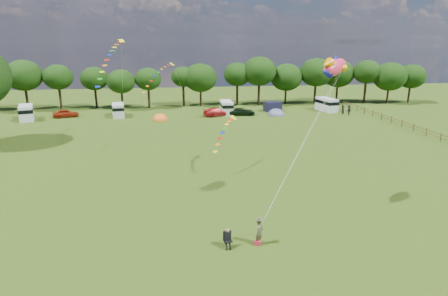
{
  "coord_description": "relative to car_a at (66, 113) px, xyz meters",
  "views": [
    {
      "loc": [
        -4.57,
        -24.18,
        13.24
      ],
      "look_at": [
        0.0,
        8.0,
        4.0
      ],
      "focal_mm": 30.0,
      "sensor_mm": 36.0,
      "label": 1
    }
  ],
  "objects": [
    {
      "name": "car_d",
      "position": [
        32.08,
        -2.44,
        -0.07
      ],
      "size": [
        5.29,
        2.98,
        1.37
      ],
      "primitive_type": "imported",
      "rotation": [
        0.0,
        0.0,
        1.42
      ],
      "color": "black",
      "rests_on": "ground"
    },
    {
      "name": "camp_chair",
      "position": [
        22.45,
        -48.3,
        0.07
      ],
      "size": [
        0.61,
        0.61,
        1.36
      ],
      "rotation": [
        0.0,
        0.0,
        0.13
      ],
      "color": "#99999E",
      "rests_on": "ground"
    },
    {
      "name": "tree_line",
      "position": [
        28.95,
        8.82,
        5.6
      ],
      "size": [
        102.98,
        10.98,
        10.27
      ],
      "color": "black",
      "rests_on": "ground"
    },
    {
      "name": "fish_kite",
      "position": [
        31.25,
        -43.13,
        10.64
      ],
      "size": [
        3.28,
        2.93,
        1.87
      ],
      "rotation": [
        0.0,
        -0.21,
        0.69
      ],
      "color": "#F82F52",
      "rests_on": "ground"
    },
    {
      "name": "campervan_b",
      "position": [
        9.41,
        -0.52,
        0.52
      ],
      "size": [
        2.67,
        5.04,
        2.36
      ],
      "rotation": [
        0.0,
        0.0,
        1.7
      ],
      "color": "silver",
      "rests_on": "ground"
    },
    {
      "name": "campervan_d",
      "position": [
        49.54,
        -0.39,
        0.62
      ],
      "size": [
        3.03,
        5.51,
        2.56
      ],
      "rotation": [
        0.0,
        0.0,
        1.73
      ],
      "color": "silver",
      "rests_on": "ground"
    },
    {
      "name": "walker_b",
      "position": [
        51.95,
        -5.12,
        0.17
      ],
      "size": [
        1.31,
        0.94,
        1.84
      ],
      "primitive_type": "imported",
      "rotation": [
        0.0,
        0.0,
        3.51
      ],
      "color": "black",
      "rests_on": "ground"
    },
    {
      "name": "car_a",
      "position": [
        0.0,
        0.0,
        0.0
      ],
      "size": [
        4.81,
        2.95,
        1.5
      ],
      "primitive_type": "imported",
      "rotation": [
        0.0,
        0.0,
        1.85
      ],
      "color": "maroon",
      "rests_on": "ground"
    },
    {
      "name": "streamer_kite_b",
      "position": [
        17.83,
        -26.15,
        8.85
      ],
      "size": [
        4.16,
        4.66,
        3.78
      ],
      "rotation": [
        0.0,
        0.0,
        1.11
      ],
      "color": "gold",
      "rests_on": "ground"
    },
    {
      "name": "campervan_c",
      "position": [
        29.41,
        -0.66,
        0.57
      ],
      "size": [
        2.2,
        5.04,
        2.46
      ],
      "rotation": [
        0.0,
        0.0,
        1.56
      ],
      "color": "silver",
      "rests_on": "ground"
    },
    {
      "name": "campervan_a",
      "position": [
        -6.13,
        -1.54,
        0.64
      ],
      "size": [
        3.72,
        5.7,
        2.59
      ],
      "rotation": [
        0.0,
        0.0,
        1.87
      ],
      "color": "silver",
      "rests_on": "ground"
    },
    {
      "name": "tent_orange",
      "position": [
        17.02,
        -4.78,
        -0.73
      ],
      "size": [
        2.83,
        3.1,
        2.21
      ],
      "color": "orange",
      "rests_on": "ground"
    },
    {
      "name": "awning_navy",
      "position": [
        38.9,
        0.83,
        0.18
      ],
      "size": [
        3.47,
        3.06,
        1.86
      ],
      "primitive_type": "cube",
      "rotation": [
        0.0,
        0.0,
        0.24
      ],
      "color": "black",
      "rests_on": "ground"
    },
    {
      "name": "walker_a",
      "position": [
        51.19,
        -4.01,
        0.11
      ],
      "size": [
        0.97,
        0.92,
        1.71
      ],
      "primitive_type": "imported",
      "rotation": [
        0.0,
        0.0,
        3.81
      ],
      "color": "black",
      "rests_on": "ground"
    },
    {
      "name": "streamer_kite_a",
      "position": [
        11.67,
        -19.23,
        10.81
      ],
      "size": [
        3.43,
        5.57,
        5.79
      ],
      "rotation": [
        0.0,
        0.0,
        0.48
      ],
      "color": "#FAF603",
      "rests_on": "ground"
    },
    {
      "name": "fence",
      "position": [
        55.65,
        -11.67,
        -0.05
      ],
      "size": [
        0.12,
        33.12,
        1.2
      ],
      "color": "#472D19",
      "rests_on": "ground"
    },
    {
      "name": "tent_greyblue",
      "position": [
        38.47,
        -3.33,
        -0.73
      ],
      "size": [
        3.28,
        3.59,
        2.44
      ],
      "color": "slate",
      "rests_on": "ground"
    },
    {
      "name": "ground_plane",
      "position": [
        23.65,
        -46.17,
        -0.75
      ],
      "size": [
        180.0,
        180.0,
        0.0
      ],
      "primitive_type": "plane",
      "color": "black",
      "rests_on": "ground"
    },
    {
      "name": "streamer_kite_c",
      "position": [
        24.75,
        -32.07,
        3.68
      ],
      "size": [
        3.28,
        5.06,
        2.84
      ],
      "rotation": [
        0.0,
        0.0,
        0.74
      ],
      "color": "yellow",
      "rests_on": "ground"
    },
    {
      "name": "kite_flyer",
      "position": [
        24.63,
        -48.24,
        0.17
      ],
      "size": [
        0.78,
        0.79,
        1.83
      ],
      "primitive_type": "imported",
      "rotation": [
        0.0,
        0.0,
        0.81
      ],
      "color": "#4F4D31",
      "rests_on": "ground"
    },
    {
      "name": "car_c",
      "position": [
        27.42,
        -2.55,
        0.01
      ],
      "size": [
        5.44,
        3.43,
        1.52
      ],
      "primitive_type": "imported",
      "rotation": [
        0.0,
        0.0,
        1.85
      ],
      "color": "red",
      "rests_on": "ground"
    },
    {
      "name": "kite_bag",
      "position": [
        24.5,
        -48.34,
        -0.59
      ],
      "size": [
        0.52,
        0.42,
        0.32
      ],
      "primitive_type": "cube",
      "rotation": [
        0.0,
        0.0,
        -0.28
      ],
      "color": "red",
      "rests_on": "ground"
    }
  ]
}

